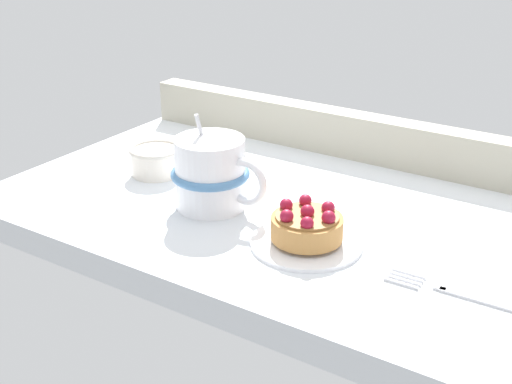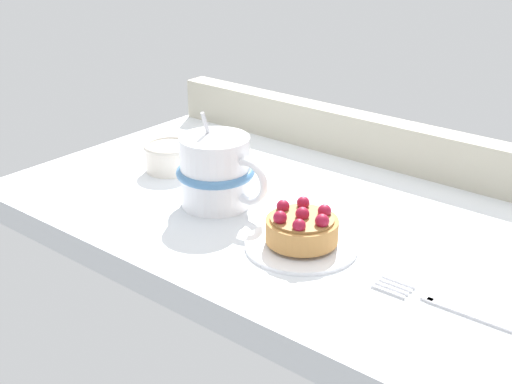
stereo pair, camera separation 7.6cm
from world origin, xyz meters
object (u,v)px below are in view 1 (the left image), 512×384
(sugar_bowl, at_px, (156,160))
(dessert_plate, at_px, (306,241))
(raspberry_tart, at_px, (307,225))
(dessert_fork, at_px, (469,296))
(coffee_mug, at_px, (212,174))

(sugar_bowl, bearing_deg, dessert_plate, -13.98)
(raspberry_tart, bearing_deg, dessert_plate, 171.76)
(raspberry_tart, height_order, dessert_fork, raspberry_tart)
(dessert_plate, distance_m, coffee_mug, 0.15)
(dessert_plate, bearing_deg, raspberry_tart, -8.24)
(raspberry_tart, xyz_separation_m, sugar_bowl, (-0.27, 0.07, -0.00))
(coffee_mug, distance_m, dessert_fork, 0.33)
(sugar_bowl, bearing_deg, coffee_mug, -18.89)
(dessert_plate, bearing_deg, sugar_bowl, 166.02)
(dessert_plate, relative_size, sugar_bowl, 1.73)
(dessert_plate, xyz_separation_m, raspberry_tart, (0.00, -0.00, 0.02))
(raspberry_tart, relative_size, coffee_mug, 0.61)
(dessert_fork, relative_size, sugar_bowl, 2.36)
(dessert_fork, height_order, sugar_bowl, sugar_bowl)
(dessert_fork, bearing_deg, coffee_mug, 174.03)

